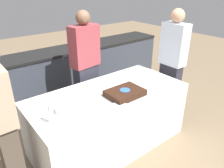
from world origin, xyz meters
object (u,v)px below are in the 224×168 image
(person_cutting_cake, at_px, (86,68))
(person_seated_left, at_px, (3,125))
(cake, at_px, (125,93))
(person_seated_right, at_px, (172,64))
(wine_glass, at_px, (51,112))
(plate_stack, at_px, (65,109))

(person_cutting_cake, distance_m, person_seated_left, 1.46)
(person_seated_left, bearing_deg, cake, -97.97)
(person_seated_left, distance_m, person_seated_right, 2.39)
(wine_glass, distance_m, person_seated_left, 0.43)
(person_seated_right, bearing_deg, cake, -80.59)
(cake, distance_m, person_cutting_cake, 0.86)
(wine_glass, xyz_separation_m, person_cutting_cake, (0.91, 0.85, -0.05))
(plate_stack, distance_m, person_seated_right, 1.81)
(person_cutting_cake, height_order, person_seated_right, person_seated_right)
(wine_glass, relative_size, person_cutting_cake, 0.12)
(person_cutting_cake, bearing_deg, plate_stack, 37.62)
(cake, distance_m, plate_stack, 0.72)
(plate_stack, height_order, person_seated_right, person_seated_right)
(cake, bearing_deg, plate_stack, 170.34)
(person_seated_left, bearing_deg, plate_stack, -95.91)
(person_cutting_cake, bearing_deg, wine_glass, 34.74)
(person_cutting_cake, distance_m, person_seated_right, 1.29)
(person_seated_left, xyz_separation_m, person_seated_right, (2.39, 0.00, 0.03))
(wine_glass, xyz_separation_m, person_seated_left, (-0.38, 0.18, -0.07))
(person_seated_left, relative_size, person_seated_right, 0.96)
(person_cutting_cake, relative_size, person_seated_right, 1.00)
(wine_glass, distance_m, person_cutting_cake, 1.25)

